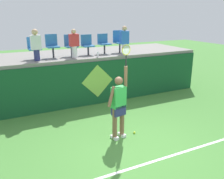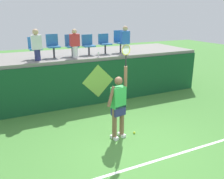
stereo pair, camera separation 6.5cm
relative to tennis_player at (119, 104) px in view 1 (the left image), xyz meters
The scene contains 17 objects.
ground_plane 1.19m from the tennis_player, 72.82° to the right, with size 40.00×40.00×0.00m, color #478438.
court_back_wall 2.83m from the tennis_player, 86.21° to the left, with size 10.14×0.20×1.66m, color #144C28.
spectator_platform 4.22m from the tennis_player, 87.43° to the left, with size 10.14×2.78×0.12m, color gray.
court_baseline_stripe 1.74m from the tennis_player, 82.48° to the right, with size 9.13×0.08×0.01m, color white.
tennis_player is the anchor object (origin of this frame).
tennis_ball 1.10m from the tennis_player, ahead, with size 0.07×0.07×0.07m, color #D1E533.
water_bottle 3.17m from the tennis_player, 77.32° to the left, with size 0.06×0.06×0.20m, color white.
stadium_chair_0 4.12m from the tennis_player, 112.59° to the left, with size 0.44×0.42×0.77m.
stadium_chair_1 3.95m from the tennis_player, 103.35° to the left, with size 0.44×0.42×0.85m.
stadium_chair_2 3.85m from the tennis_player, 92.46° to the left, with size 0.44×0.42×0.81m.
stadium_chair_3 3.87m from the tennis_player, 81.93° to the left, with size 0.44×0.42×0.78m.
stadium_chair_4 4.03m from the tennis_player, 71.44° to the left, with size 0.44×0.42×0.79m.
stadium_chair_5 4.32m from the tennis_player, 62.20° to the left, with size 0.44×0.42×0.90m.
spectator_0 3.82m from the tennis_player, 115.09° to the left, with size 0.34×0.21×1.08m.
spectator_1 3.49m from the tennis_player, 92.78° to the left, with size 0.34×0.20×1.04m.
spectator_2 3.96m from the tennis_player, 58.89° to the left, with size 0.34×0.20×1.11m.
wall_signage_mount 2.94m from the tennis_player, 78.94° to the left, with size 1.27×0.01×1.55m.
Camera 1 is at (-3.09, -4.86, 3.38)m, focal length 39.11 mm.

